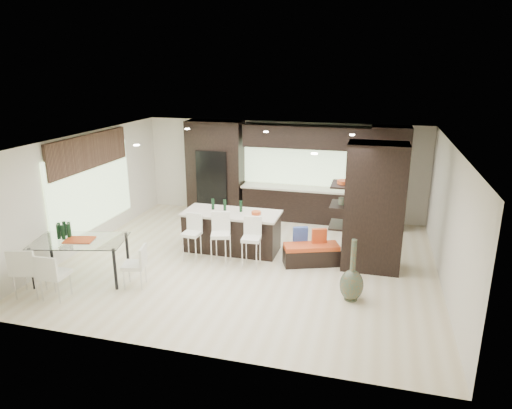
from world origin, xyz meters
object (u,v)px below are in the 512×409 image
(floor_vase, at_px, (352,270))
(dining_table, at_px, (82,260))
(stool_left, at_px, (192,242))
(bench, at_px, (311,254))
(chair_end, at_px, (134,268))
(stool_right, at_px, (251,247))
(chair_near, at_px, (55,277))
(chair_far, at_px, (29,273))
(kitchen_island, at_px, (232,231))
(stool_mid, at_px, (221,244))

(floor_vase, distance_m, dining_table, 5.35)
(stool_left, bearing_deg, bench, 12.69)
(floor_vase, xyz_separation_m, dining_table, (-5.31, -0.55, -0.17))
(chair_end, bearing_deg, dining_table, 76.71)
(stool_right, xyz_separation_m, chair_near, (-3.13, -2.30, -0.02))
(chair_near, height_order, chair_far, chair_far)
(bench, bearing_deg, chair_far, -171.40)
(stool_right, xyz_separation_m, dining_table, (-3.13, -1.50, -0.01))
(stool_right, relative_size, chair_far, 0.96)
(stool_left, distance_m, dining_table, 2.31)
(bench, height_order, chair_near, chair_near)
(chair_end, bearing_deg, chair_near, 111.11)
(kitchen_island, height_order, stool_mid, kitchen_island)
(stool_mid, distance_m, stool_right, 0.69)
(stool_mid, xyz_separation_m, chair_far, (-3.00, -2.31, -0.00))
(chair_far, bearing_deg, stool_left, 30.05)
(kitchen_island, distance_m, stool_left, 1.03)
(kitchen_island, xyz_separation_m, stool_left, (-0.69, -0.77, -0.04))
(chair_near, distance_m, chair_far, 0.56)
(kitchen_island, bearing_deg, stool_mid, -89.97)
(stool_mid, relative_size, bench, 0.76)
(kitchen_island, distance_m, chair_end, 2.60)
(stool_right, bearing_deg, chair_near, -148.90)
(floor_vase, bearing_deg, dining_table, -174.07)
(floor_vase, bearing_deg, chair_end, -172.40)
(kitchen_island, relative_size, dining_table, 1.26)
(bench, bearing_deg, chair_near, -168.57)
(kitchen_island, height_order, stool_right, kitchen_island)
(stool_left, height_order, bench, stool_left)
(bench, distance_m, chair_end, 3.73)
(kitchen_island, relative_size, bench, 1.87)
(stool_right, distance_m, chair_near, 3.89)
(stool_right, distance_m, dining_table, 3.47)
(stool_left, bearing_deg, stool_mid, 1.94)
(stool_right, distance_m, chair_far, 4.36)
(chair_near, bearing_deg, bench, 30.53)
(chair_end, bearing_deg, chair_far, 102.22)
(bench, bearing_deg, dining_table, -176.79)
(stool_left, distance_m, chair_near, 2.90)
(chair_near, bearing_deg, stool_left, 51.12)
(stool_left, xyz_separation_m, chair_end, (-0.58, -1.50, -0.03))
(floor_vase, bearing_deg, bench, 124.40)
(kitchen_island, distance_m, bench, 1.96)
(bench, height_order, chair_end, chair_end)
(dining_table, bearing_deg, kitchen_island, 28.78)
(stool_right, relative_size, bench, 0.73)
(dining_table, distance_m, chair_far, 1.00)
(bench, bearing_deg, kitchen_island, 149.44)
(bench, height_order, chair_far, chair_far)
(stool_left, height_order, floor_vase, floor_vase)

